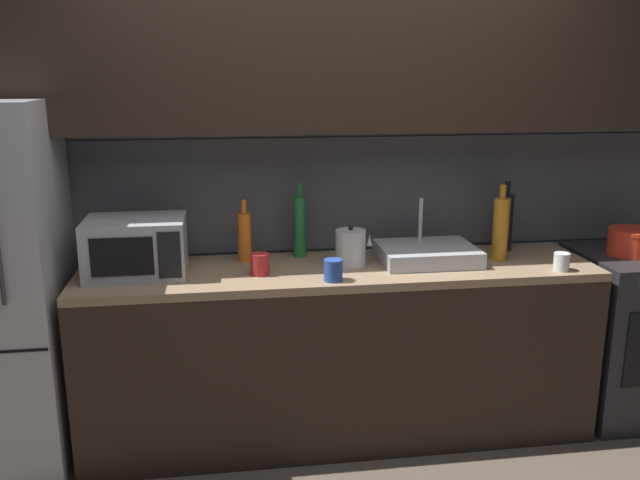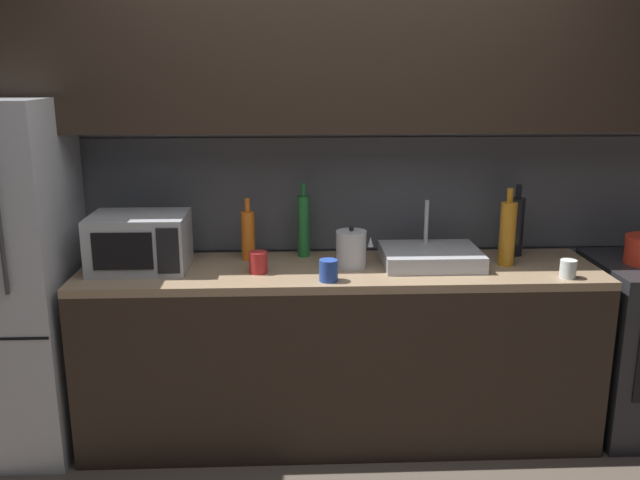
% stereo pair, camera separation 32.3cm
% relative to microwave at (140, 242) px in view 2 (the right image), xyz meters
% --- Properties ---
extents(back_wall, '(4.28, 0.44, 2.50)m').
position_rel_microwave_xyz_m(back_wall, '(0.97, 0.28, 0.51)').
color(back_wall, slate).
rests_on(back_wall, ground).
extents(counter_run, '(2.54, 0.60, 0.90)m').
position_rel_microwave_xyz_m(counter_run, '(0.97, -0.02, -0.59)').
color(counter_run, black).
rests_on(counter_run, ground).
extents(microwave, '(0.46, 0.35, 0.27)m').
position_rel_microwave_xyz_m(microwave, '(0.00, 0.00, 0.00)').
color(microwave, '#A8AAAF').
rests_on(microwave, counter_run).
extents(sink_basin, '(0.48, 0.38, 0.30)m').
position_rel_microwave_xyz_m(sink_basin, '(1.42, 0.01, -0.09)').
color(sink_basin, '#ADAFB5').
rests_on(sink_basin, counter_run).
extents(kettle, '(0.18, 0.15, 0.21)m').
position_rel_microwave_xyz_m(kettle, '(1.03, -0.01, -0.04)').
color(kettle, '#B7BABF').
rests_on(kettle, counter_run).
extents(wine_bottle_orange, '(0.07, 0.07, 0.32)m').
position_rel_microwave_xyz_m(wine_bottle_orange, '(0.51, 0.15, -0.01)').
color(wine_bottle_orange, orange).
rests_on(wine_bottle_orange, counter_run).
extents(wine_bottle_amber, '(0.08, 0.08, 0.39)m').
position_rel_microwave_xyz_m(wine_bottle_amber, '(1.80, -0.01, 0.03)').
color(wine_bottle_amber, '#B27019').
rests_on(wine_bottle_amber, counter_run).
extents(wine_bottle_dark, '(0.08, 0.08, 0.37)m').
position_rel_microwave_xyz_m(wine_bottle_dark, '(1.90, 0.16, 0.02)').
color(wine_bottle_dark, black).
rests_on(wine_bottle_dark, counter_run).
extents(wine_bottle_green, '(0.06, 0.06, 0.39)m').
position_rel_microwave_xyz_m(wine_bottle_green, '(0.80, 0.19, 0.03)').
color(wine_bottle_green, '#1E6B2D').
rests_on(wine_bottle_green, counter_run).
extents(mug_blue, '(0.09, 0.09, 0.10)m').
position_rel_microwave_xyz_m(mug_blue, '(0.90, -0.24, -0.08)').
color(mug_blue, '#234299').
rests_on(mug_blue, counter_run).
extents(mug_red, '(0.09, 0.09, 0.10)m').
position_rel_microwave_xyz_m(mug_red, '(0.57, -0.09, -0.08)').
color(mug_red, '#A82323').
rests_on(mug_red, counter_run).
extents(mug_clear, '(0.08, 0.08, 0.09)m').
position_rel_microwave_xyz_m(mug_clear, '(2.02, -0.24, -0.09)').
color(mug_clear, silver).
rests_on(mug_clear, counter_run).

